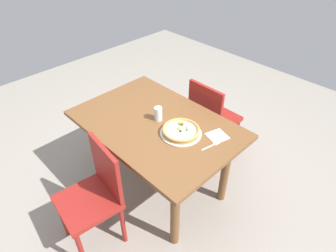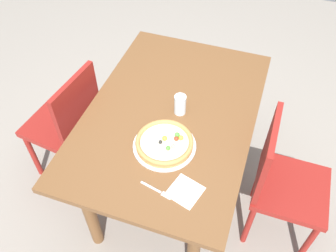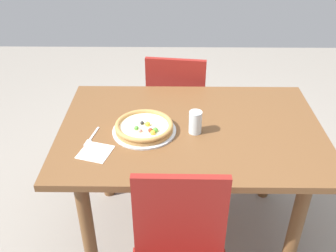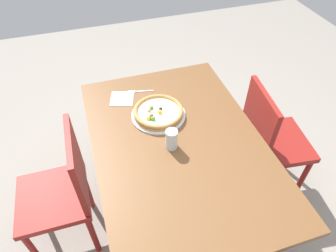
{
  "view_description": "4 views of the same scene",
  "coord_description": "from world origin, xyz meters",
  "px_view_note": "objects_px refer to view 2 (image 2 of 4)",
  "views": [
    {
      "loc": [
        1.41,
        -1.25,
        2.17
      ],
      "look_at": [
        0.12,
        0.02,
        0.76
      ],
      "focal_mm": 31.16,
      "sensor_mm": 36.0,
      "label": 1
    },
    {
      "loc": [
        1.29,
        0.42,
        2.16
      ],
      "look_at": [
        0.12,
        0.02,
        0.76
      ],
      "focal_mm": 38.02,
      "sensor_mm": 36.0,
      "label": 2
    },
    {
      "loc": [
        0.1,
        1.64,
        1.81
      ],
      "look_at": [
        0.12,
        0.02,
        0.76
      ],
      "focal_mm": 40.86,
      "sensor_mm": 36.0,
      "label": 3
    },
    {
      "loc": [
        -1.02,
        0.38,
        1.95
      ],
      "look_at": [
        0.12,
        0.02,
        0.76
      ],
      "focal_mm": 32.08,
      "sensor_mm": 36.0,
      "label": 4
    }
  ],
  "objects_px": {
    "fork": "(159,191)",
    "drinking_glass": "(180,105)",
    "chair_far": "(281,181)",
    "plate": "(164,146)",
    "dining_table": "(171,126)",
    "pizza": "(165,142)",
    "chair_near": "(68,122)",
    "napkin": "(185,191)"
  },
  "relations": [
    {
      "from": "dining_table",
      "to": "chair_far",
      "type": "distance_m",
      "value": 0.69
    },
    {
      "from": "chair_near",
      "to": "chair_far",
      "type": "height_order",
      "value": "same"
    },
    {
      "from": "dining_table",
      "to": "pizza",
      "type": "height_order",
      "value": "pizza"
    },
    {
      "from": "dining_table",
      "to": "chair_near",
      "type": "bearing_deg",
      "value": -84.55
    },
    {
      "from": "chair_near",
      "to": "fork",
      "type": "height_order",
      "value": "chair_near"
    },
    {
      "from": "dining_table",
      "to": "drinking_glass",
      "type": "height_order",
      "value": "drinking_glass"
    },
    {
      "from": "fork",
      "to": "drinking_glass",
      "type": "distance_m",
      "value": 0.52
    },
    {
      "from": "chair_far",
      "to": "fork",
      "type": "xyz_separation_m",
      "value": [
        0.43,
        -0.56,
        0.26
      ]
    },
    {
      "from": "pizza",
      "to": "napkin",
      "type": "bearing_deg",
      "value": 38.78
    },
    {
      "from": "fork",
      "to": "chair_far",
      "type": "bearing_deg",
      "value": 49.97
    },
    {
      "from": "chair_near",
      "to": "fork",
      "type": "relative_size",
      "value": 5.36
    },
    {
      "from": "dining_table",
      "to": "drinking_glass",
      "type": "distance_m",
      "value": 0.18
    },
    {
      "from": "chair_near",
      "to": "pizza",
      "type": "distance_m",
      "value": 0.79
    },
    {
      "from": "chair_far",
      "to": "fork",
      "type": "relative_size",
      "value": 5.36
    },
    {
      "from": "chair_far",
      "to": "pizza",
      "type": "distance_m",
      "value": 0.71
    },
    {
      "from": "chair_far",
      "to": "fork",
      "type": "bearing_deg",
      "value": -52.15
    },
    {
      "from": "chair_far",
      "to": "napkin",
      "type": "height_order",
      "value": "chair_far"
    },
    {
      "from": "drinking_glass",
      "to": "chair_far",
      "type": "bearing_deg",
      "value": 82.48
    },
    {
      "from": "drinking_glass",
      "to": "napkin",
      "type": "height_order",
      "value": "drinking_glass"
    },
    {
      "from": "plate",
      "to": "fork",
      "type": "distance_m",
      "value": 0.26
    },
    {
      "from": "drinking_glass",
      "to": "dining_table",
      "type": "bearing_deg",
      "value": -69.49
    },
    {
      "from": "chair_near",
      "to": "chair_far",
      "type": "relative_size",
      "value": 1.0
    },
    {
      "from": "plate",
      "to": "fork",
      "type": "height_order",
      "value": "plate"
    },
    {
      "from": "chair_far",
      "to": "napkin",
      "type": "relative_size",
      "value": 6.3
    },
    {
      "from": "chair_near",
      "to": "chair_far",
      "type": "xyz_separation_m",
      "value": [
        0.0,
        1.33,
        0.0
      ]
    },
    {
      "from": "dining_table",
      "to": "pizza",
      "type": "xyz_separation_m",
      "value": [
        0.24,
        0.04,
        0.14
      ]
    },
    {
      "from": "fork",
      "to": "dining_table",
      "type": "bearing_deg",
      "value": 114.61
    },
    {
      "from": "chair_near",
      "to": "pizza",
      "type": "relative_size",
      "value": 3.02
    },
    {
      "from": "chair_far",
      "to": "dining_table",
      "type": "bearing_deg",
      "value": -95.16
    },
    {
      "from": "pizza",
      "to": "drinking_glass",
      "type": "distance_m",
      "value": 0.25
    },
    {
      "from": "chair_far",
      "to": "napkin",
      "type": "bearing_deg",
      "value": -48.53
    },
    {
      "from": "dining_table",
      "to": "drinking_glass",
      "type": "xyz_separation_m",
      "value": [
        -0.02,
        0.04,
        0.17
      ]
    },
    {
      "from": "chair_far",
      "to": "plate",
      "type": "bearing_deg",
      "value": -74.13
    },
    {
      "from": "chair_far",
      "to": "fork",
      "type": "distance_m",
      "value": 0.75
    },
    {
      "from": "napkin",
      "to": "chair_far",
      "type": "bearing_deg",
      "value": 131.03
    },
    {
      "from": "fork",
      "to": "napkin",
      "type": "bearing_deg",
      "value": 31.95
    },
    {
      "from": "dining_table",
      "to": "chair_far",
      "type": "height_order",
      "value": "chair_far"
    },
    {
      "from": "chair_near",
      "to": "napkin",
      "type": "relative_size",
      "value": 6.3
    },
    {
      "from": "dining_table",
      "to": "plate",
      "type": "distance_m",
      "value": 0.27
    },
    {
      "from": "dining_table",
      "to": "chair_near",
      "type": "xyz_separation_m",
      "value": [
        0.06,
        -0.67,
        -0.15
      ]
    },
    {
      "from": "chair_far",
      "to": "plate",
      "type": "height_order",
      "value": "chair_far"
    },
    {
      "from": "chair_near",
      "to": "pizza",
      "type": "height_order",
      "value": "chair_near"
    }
  ]
}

